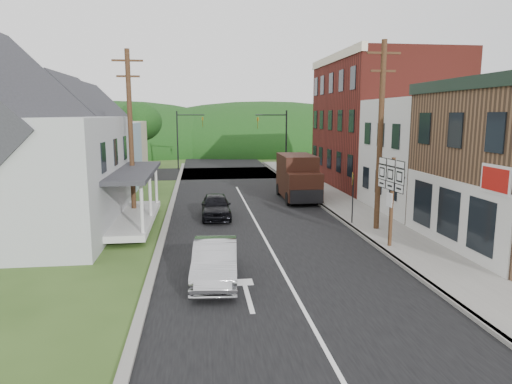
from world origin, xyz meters
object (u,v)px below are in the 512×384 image
object	(u,v)px
dark_sedan	(216,206)
route_sign_cluster	(391,189)
warning_sign	(353,190)
silver_sedan	(215,262)
delivery_van	(298,178)

from	to	relation	value
dark_sedan	route_sign_cluster	bearing A→B (deg)	-43.65
dark_sedan	route_sign_cluster	world-z (taller)	route_sign_cluster
dark_sedan	warning_sign	world-z (taller)	warning_sign
silver_sedan	delivery_van	world-z (taller)	delivery_van
silver_sedan	dark_sedan	bearing A→B (deg)	91.64
delivery_van	route_sign_cluster	bearing A→B (deg)	-82.27
delivery_van	route_sign_cluster	size ratio (longest dim) A/B	1.44
route_sign_cluster	warning_sign	distance (m)	4.26
silver_sedan	delivery_van	distance (m)	15.72
dark_sedan	warning_sign	bearing A→B (deg)	-20.42
warning_sign	route_sign_cluster	bearing A→B (deg)	-72.80
route_sign_cluster	warning_sign	world-z (taller)	route_sign_cluster
delivery_van	silver_sedan	bearing A→B (deg)	-111.57
delivery_van	warning_sign	distance (m)	7.50
silver_sedan	delivery_van	xyz separation A→B (m)	(6.05, 14.48, 0.82)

